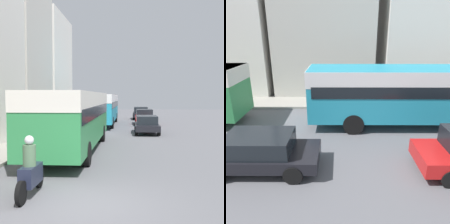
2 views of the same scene
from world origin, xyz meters
TOP-DOWN VIEW (x-y plane):
  - ground_plane at (0.00, 0.00)m, footprint 120.00×120.00m
  - building_far_terrace at (-9.02, 17.41)m, footprint 5.63×7.17m
  - building_end_row at (-9.38, 26.27)m, footprint 6.37×9.03m
  - bus_lead at (-1.82, 7.93)m, footprint 2.60×11.20m
  - bus_following at (-1.69, 22.72)m, footprint 2.61×11.47m
  - motorcycle_behind_lead at (-1.71, 0.64)m, footprint 0.39×2.24m
  - car_crossing at (2.46, 23.38)m, footprint 1.85×4.37m
  - car_far_curb at (2.31, 15.72)m, footprint 1.83×4.14m
  - car_distant at (2.32, 30.62)m, footprint 1.92×4.47m
  - pedestrian_near_curb at (-4.55, 10.61)m, footprint 0.33×0.33m

SIDE VIEW (x-z plane):
  - ground_plane at x=0.00m, z-range 0.00..0.00m
  - motorcycle_behind_lead at x=-1.71m, z-range -0.18..1.55m
  - car_far_curb at x=2.31m, z-range 0.04..1.39m
  - car_distant at x=2.32m, z-range 0.03..1.54m
  - car_crossing at x=2.46m, z-range 0.03..1.55m
  - pedestrian_near_curb at x=-4.55m, z-range 0.18..1.82m
  - bus_following at x=-1.69m, z-range 0.45..3.44m
  - bus_lead at x=-1.82m, z-range 0.46..3.49m
  - building_end_row at x=-9.38m, z-range 0.00..11.63m
  - building_far_terrace at x=-9.02m, z-range 0.00..13.49m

